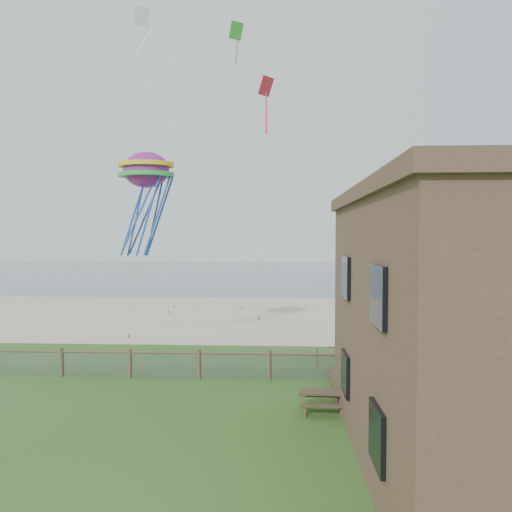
# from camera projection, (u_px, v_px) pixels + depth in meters

# --- Properties ---
(ground) EXTENTS (160.00, 160.00, 0.00)m
(ground) POSITION_uv_depth(u_px,v_px,m) (165.00, 441.00, 13.49)
(ground) COLOR #2D571D
(ground) RESTS_ON ground
(sand_beach) EXTENTS (72.00, 20.00, 0.02)m
(sand_beach) POSITION_uv_depth(u_px,v_px,m) (234.00, 315.00, 35.45)
(sand_beach) COLOR #C9B491
(sand_beach) RESTS_ON ground
(ocean) EXTENTS (160.00, 68.00, 0.02)m
(ocean) POSITION_uv_depth(u_px,v_px,m) (258.00, 272.00, 79.37)
(ocean) COLOR slate
(ocean) RESTS_ON ground
(chainlink_fence) EXTENTS (36.20, 0.20, 1.25)m
(chainlink_fence) POSITION_uv_depth(u_px,v_px,m) (199.00, 366.00, 19.46)
(chainlink_fence) COLOR #4C362A
(chainlink_fence) RESTS_ON ground
(picnic_table) EXTENTS (1.61, 1.23, 0.67)m
(picnic_table) POSITION_uv_depth(u_px,v_px,m) (322.00, 403.00, 15.69)
(picnic_table) COLOR brown
(picnic_table) RESTS_ON ground
(octopus_kite) EXTENTS (3.43, 2.86, 6.06)m
(octopus_kite) POSITION_uv_depth(u_px,v_px,m) (146.00, 200.00, 23.89)
(octopus_kite) COLOR red
(kite_white) EXTENTS (1.82, 2.20, 2.99)m
(kite_white) POSITION_uv_depth(u_px,v_px,m) (142.00, 29.00, 31.59)
(kite_white) COLOR white
(kite_red) EXTENTS (2.20, 2.16, 3.03)m
(kite_red) POSITION_uv_depth(u_px,v_px,m) (266.00, 101.00, 28.95)
(kite_red) COLOR red
(kite_green) EXTENTS (1.91, 2.05, 2.52)m
(kite_green) POSITION_uv_depth(u_px,v_px,m) (236.00, 40.00, 33.08)
(kite_green) COLOR green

